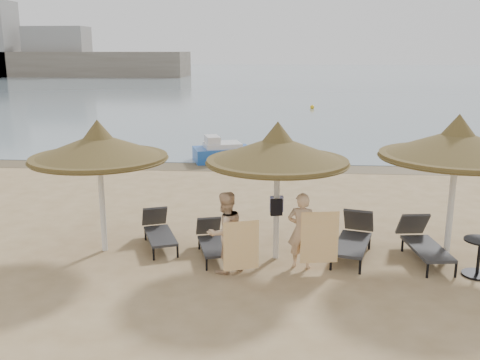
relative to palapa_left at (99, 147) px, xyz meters
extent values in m
plane|color=tan|center=(3.09, -0.50, -2.36)|extent=(160.00, 160.00, 0.00)
cube|color=slate|center=(3.09, 79.50, -2.34)|extent=(200.00, 140.00, 0.03)
cube|color=brown|center=(3.09, 8.90, -2.35)|extent=(200.00, 1.60, 0.01)
cube|color=slate|center=(-41.91, 77.50, -0.36)|extent=(60.00, 10.00, 4.00)
cube|color=gray|center=(-32.91, 76.50, 1.64)|extent=(10.00, 5.00, 8.00)
cylinder|color=silver|center=(0.00, 0.00, -1.27)|extent=(0.12, 0.12, 2.16)
cone|color=brown|center=(0.00, 0.00, 0.03)|extent=(2.98, 2.98, 0.57)
cone|color=brown|center=(0.00, 0.00, 0.37)|extent=(0.72, 0.72, 0.46)
cylinder|color=brown|center=(0.00, 0.00, -0.24)|extent=(2.92, 2.92, 0.10)
cylinder|color=silver|center=(3.84, -0.15, -1.27)|extent=(0.12, 0.12, 2.17)
cone|color=brown|center=(3.84, -0.15, 0.05)|extent=(3.00, 3.00, 0.57)
cone|color=brown|center=(3.84, -0.15, 0.39)|extent=(0.72, 0.72, 0.47)
cylinder|color=brown|center=(3.84, -0.15, -0.22)|extent=(2.94, 2.94, 0.10)
cylinder|color=silver|center=(7.52, 0.09, -1.21)|extent=(0.13, 0.13, 2.29)
cone|color=brown|center=(7.52, 0.09, 0.18)|extent=(3.16, 3.16, 0.60)
cone|color=brown|center=(7.52, 0.09, 0.54)|extent=(0.76, 0.76, 0.49)
cylinder|color=brown|center=(7.52, 0.09, -0.11)|extent=(3.10, 3.10, 0.11)
cylinder|color=black|center=(1.23, -0.50, -2.23)|extent=(0.05, 0.05, 0.26)
cylinder|color=black|center=(1.72, -0.31, -2.23)|extent=(0.05, 0.05, 0.26)
cylinder|color=black|center=(0.75, 0.71, -2.23)|extent=(0.05, 0.05, 0.26)
cylinder|color=black|center=(1.24, 0.90, -2.23)|extent=(0.05, 0.05, 0.26)
cube|color=black|center=(1.22, 0.25, -2.07)|extent=(1.05, 1.51, 0.06)
cube|color=black|center=(0.91, 1.00, -1.84)|extent=(0.68, 0.58, 0.53)
cylinder|color=black|center=(2.44, -0.96, -2.23)|extent=(0.04, 0.04, 0.24)
cylinder|color=black|center=(2.91, -0.82, -2.23)|extent=(0.04, 0.04, 0.24)
cylinder|color=black|center=(2.11, 0.22, -2.23)|extent=(0.04, 0.04, 0.24)
cylinder|color=black|center=(2.58, 0.35, -2.23)|extent=(0.04, 0.04, 0.24)
cube|color=black|center=(2.50, -0.26, -2.08)|extent=(0.88, 1.41, 0.05)
cube|color=black|center=(2.29, 0.48, -1.88)|extent=(0.62, 0.50, 0.49)
cylinder|color=black|center=(4.97, -0.74, -2.21)|extent=(0.05, 0.05, 0.30)
cylinder|color=black|center=(5.54, -0.90, -2.21)|extent=(0.05, 0.05, 0.30)
cylinder|color=black|center=(5.38, 0.69, -2.21)|extent=(0.05, 0.05, 0.30)
cylinder|color=black|center=(5.94, 0.52, -2.21)|extent=(0.05, 0.05, 0.30)
cube|color=black|center=(5.47, -0.05, -2.03)|extent=(1.06, 1.70, 0.06)
cube|color=black|center=(5.73, 0.84, -1.78)|extent=(0.75, 0.61, 0.60)
cylinder|color=black|center=(6.84, -0.97, -2.21)|extent=(0.05, 0.05, 0.29)
cylinder|color=black|center=(7.41, -0.90, -2.21)|extent=(0.05, 0.05, 0.29)
cylinder|color=black|center=(6.66, 0.45, -2.21)|extent=(0.05, 0.05, 0.29)
cylinder|color=black|center=(7.23, 0.52, -2.21)|extent=(0.05, 0.05, 0.29)
cube|color=black|center=(7.03, -0.18, -2.04)|extent=(0.82, 1.60, 0.06)
cube|color=black|center=(6.92, 0.72, -1.79)|extent=(0.68, 0.51, 0.58)
cylinder|color=black|center=(7.87, -0.77, -2.33)|extent=(0.59, 0.59, 0.04)
cylinder|color=black|center=(7.87, -0.77, -1.98)|extent=(0.06, 0.06, 0.71)
imported|color=#DEB68D|center=(2.83, -0.95, -1.39)|extent=(1.06, 1.01, 1.94)
imported|color=#DEB68D|center=(4.37, -0.61, -1.43)|extent=(0.93, 0.68, 1.85)
cube|color=orange|center=(3.18, -1.30, -1.66)|extent=(0.68, 0.26, 1.00)
cube|color=orange|center=(4.72, -0.86, -1.61)|extent=(0.76, 0.14, 1.08)
cube|color=white|center=(3.84, 0.03, -1.19)|extent=(0.29, 0.16, 0.35)
cube|color=black|center=(3.84, -0.31, -1.17)|extent=(0.26, 0.14, 0.35)
cube|color=#1B50AA|center=(1.56, 10.00, -2.07)|extent=(2.55, 1.96, 0.56)
cube|color=silver|center=(1.56, 10.00, -1.72)|extent=(1.71, 1.51, 0.26)
cube|color=silver|center=(1.18, 9.87, -1.49)|extent=(0.77, 1.03, 0.36)
sphere|color=yellow|center=(6.22, 29.70, -2.20)|extent=(0.32, 0.32, 0.32)
camera|label=1|loc=(3.91, -11.04, 2.05)|focal=40.00mm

